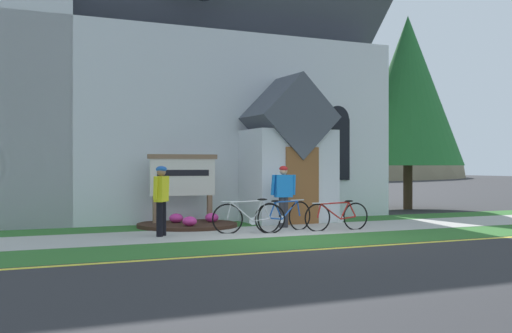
{
  "coord_description": "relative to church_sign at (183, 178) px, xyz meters",
  "views": [
    {
      "loc": [
        -6.64,
        -12.03,
        1.59
      ],
      "look_at": [
        0.18,
        2.83,
        1.57
      ],
      "focal_mm": 44.16,
      "sensor_mm": 36.0,
      "label": 1
    }
  ],
  "objects": [
    {
      "name": "flower_bed",
      "position": [
        0.01,
        -0.39,
        -1.19
      ],
      "size": [
        2.6,
        2.6,
        0.34
      ],
      "color": "#382319",
      "rests_on": "ground"
    },
    {
      "name": "roadside_conifer",
      "position": [
        9.5,
        2.68,
        3.09
      ],
      "size": [
        3.98,
        3.98,
        7.1
      ],
      "color": "#3D2D1E",
      "rests_on": "ground"
    },
    {
      "name": "grass_verge",
      "position": [
        0.79,
        -4.43,
        -1.26
      ],
      "size": [
        32.0,
        2.02,
        0.01
      ],
      "primitive_type": "cube",
      "color": "#2D6628",
      "rests_on": "ground"
    },
    {
      "name": "church_lawn",
      "position": [
        0.79,
        -0.17,
        -1.26
      ],
      "size": [
        24.0,
        1.63,
        0.01
      ],
      "primitive_type": "cube",
      "color": "#2D6628",
      "rests_on": "ground"
    },
    {
      "name": "church_sign",
      "position": [
        0.0,
        0.0,
        0.0
      ],
      "size": [
        1.9,
        0.17,
        1.9
      ],
      "color": "#7F6047",
      "rests_on": "ground"
    },
    {
      "name": "church_building",
      "position": [
        0.38,
        4.65,
        3.65
      ],
      "size": [
        13.18,
        10.44,
        13.36
      ],
      "color": "silver",
      "rests_on": "ground"
    },
    {
      "name": "curb_paint_stripe",
      "position": [
        0.79,
        -5.59,
        -1.26
      ],
      "size": [
        28.0,
        0.16,
        0.01
      ],
      "primitive_type": "cube",
      "color": "yellow",
      "rests_on": "ground"
    },
    {
      "name": "bicycle_white",
      "position": [
        3.06,
        -2.76,
        -0.9
      ],
      "size": [
        1.75,
        0.13,
        0.76
      ],
      "color": "black",
      "rests_on": "ground"
    },
    {
      "name": "cyclist_in_blue_jersey",
      "position": [
        -1.23,
        -2.23,
        -0.34
      ],
      "size": [
        0.47,
        0.53,
        1.59
      ],
      "color": "black",
      "rests_on": "ground"
    },
    {
      "name": "cyclist_in_green_jersey",
      "position": [
        2.17,
        -1.61,
        -0.34
      ],
      "size": [
        0.63,
        0.28,
        1.59
      ],
      "color": "#2D2D33",
      "rests_on": "ground"
    },
    {
      "name": "bicycle_red",
      "position": [
        0.81,
        -2.5,
        -0.88
      ],
      "size": [
        1.63,
        0.63,
        0.84
      ],
      "color": "black",
      "rests_on": "ground"
    },
    {
      "name": "distant_hill",
      "position": [
        10.18,
        56.21,
        -1.26
      ],
      "size": [
        96.1,
        44.27,
        27.09
      ],
      "primitive_type": "ellipsoid",
      "color": "#847A5B",
      "rests_on": "ground"
    },
    {
      "name": "ground",
      "position": [
        1.46,
        0.07,
        -1.26
      ],
      "size": [
        140.0,
        140.0,
        0.0
      ],
      "primitive_type": "plane",
      "color": "#2B2B2D"
    },
    {
      "name": "sidewalk_slab",
      "position": [
        0.79,
        -2.2,
        -1.26
      ],
      "size": [
        32.0,
        2.44,
        0.01
      ],
      "primitive_type": "cube",
      "color": "#A8A59E",
      "rests_on": "ground"
    },
    {
      "name": "bicycle_blue",
      "position": [
        1.82,
        -2.36,
        -0.88
      ],
      "size": [
        1.68,
        0.47,
        0.79
      ],
      "color": "black",
      "rests_on": "ground"
    }
  ]
}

